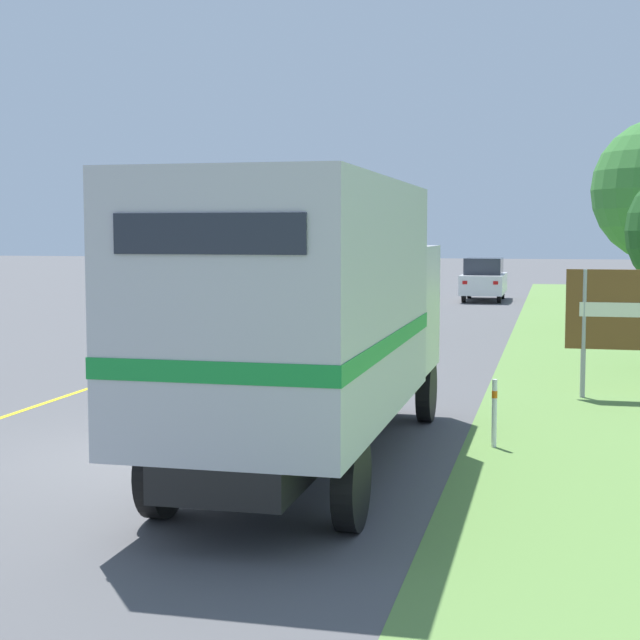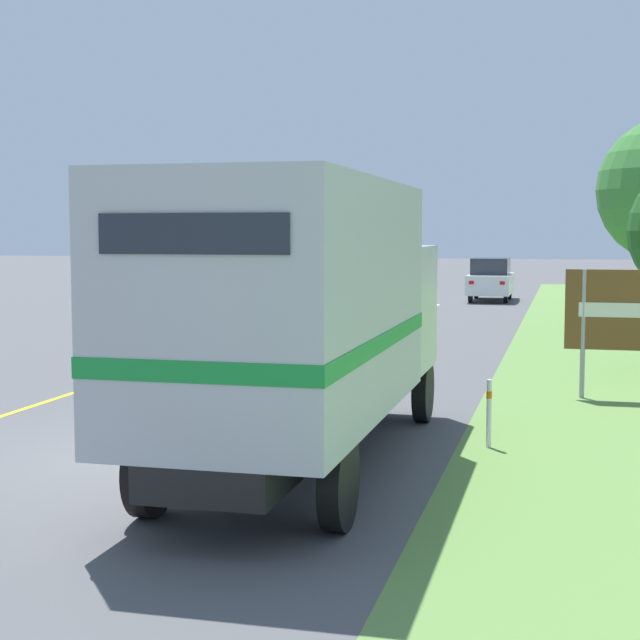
# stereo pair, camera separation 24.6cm
# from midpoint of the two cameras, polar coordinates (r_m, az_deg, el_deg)

# --- Properties ---
(ground_plane) EXTENTS (200.00, 200.00, 0.00)m
(ground_plane) POSITION_cam_midpoint_polar(r_m,az_deg,el_deg) (13.29, -9.15, -7.85)
(ground_plane) COLOR #515154
(edge_line_yellow) EXTENTS (0.12, 62.52, 0.01)m
(edge_line_yellow) POSITION_cam_midpoint_polar(r_m,az_deg,el_deg) (27.83, -4.85, -1.01)
(edge_line_yellow) COLOR yellow
(edge_line_yellow) RESTS_ON ground
(centre_dash_near) EXTENTS (0.12, 2.60, 0.01)m
(centre_dash_near) POSITION_cam_midpoint_polar(r_m,az_deg,el_deg) (13.92, -8.03, -7.22)
(centre_dash_near) COLOR white
(centre_dash_near) RESTS_ON ground
(centre_dash_mid_a) EXTENTS (0.12, 2.60, 0.01)m
(centre_dash_mid_a) POSITION_cam_midpoint_polar(r_m,az_deg,el_deg) (20.11, -1.12, -3.36)
(centre_dash_mid_a) COLOR white
(centre_dash_mid_a) RESTS_ON ground
(centre_dash_mid_b) EXTENTS (0.12, 2.60, 0.01)m
(centre_dash_mid_b) POSITION_cam_midpoint_polar(r_m,az_deg,el_deg) (26.49, 2.48, -1.30)
(centre_dash_mid_b) COLOR white
(centre_dash_mid_b) RESTS_ON ground
(centre_dash_far) EXTENTS (0.12, 2.60, 0.01)m
(centre_dash_far) POSITION_cam_midpoint_polar(r_m,az_deg,el_deg) (32.96, 4.67, -0.05)
(centre_dash_far) COLOR white
(centre_dash_far) RESTS_ON ground
(centre_dash_farthest) EXTENTS (0.12, 2.60, 0.01)m
(centre_dash_farthest) POSITION_cam_midpoint_polar(r_m,az_deg,el_deg) (39.48, 6.14, 0.79)
(centre_dash_farthest) COLOR white
(centre_dash_farthest) RESTS_ON ground
(horse_trailer_truck) EXTENTS (2.38, 7.85, 3.57)m
(horse_trailer_truck) POSITION_cam_midpoint_polar(r_m,az_deg,el_deg) (12.09, -1.19, 0.46)
(horse_trailer_truck) COLOR black
(horse_trailer_truck) RESTS_ON ground
(lead_car_white) EXTENTS (1.80, 4.05, 2.10)m
(lead_car_white) POSITION_cam_midpoint_polar(r_m,az_deg,el_deg) (27.22, -0.95, 1.07)
(lead_car_white) COLOR black
(lead_car_white) RESTS_ON ground
(lead_car_white_ahead) EXTENTS (1.80, 4.38, 1.87)m
(lead_car_white_ahead) POSITION_cam_midpoint_polar(r_m,az_deg,el_deg) (43.11, 9.35, 2.37)
(lead_car_white_ahead) COLOR black
(lead_car_white_ahead) RESTS_ON ground
(highway_sign) EXTENTS (2.17, 0.09, 2.65)m
(highway_sign) POSITION_cam_midpoint_polar(r_m,az_deg,el_deg) (18.14, 17.27, 0.50)
(highway_sign) COLOR #9E9EA3
(highway_sign) RESTS_ON ground
(delineator_post) EXTENTS (0.08, 0.08, 0.95)m
(delineator_post) POSITION_cam_midpoint_polar(r_m,az_deg,el_deg) (13.77, 9.60, -5.25)
(delineator_post) COLOR white
(delineator_post) RESTS_ON ground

